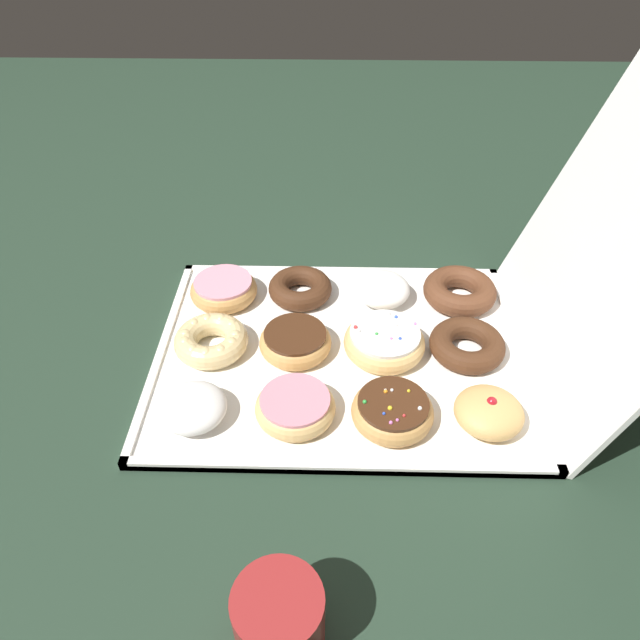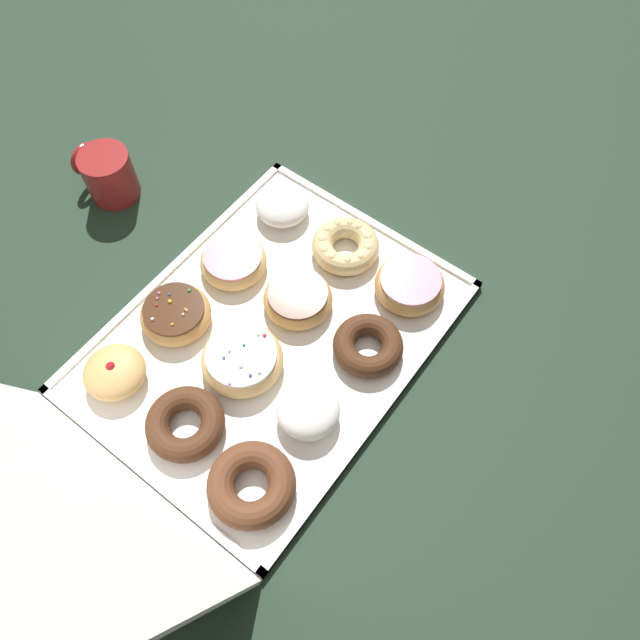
{
  "view_description": "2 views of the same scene",
  "coord_description": "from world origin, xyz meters",
  "px_view_note": "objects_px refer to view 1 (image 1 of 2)",
  "views": [
    {
      "loc": [
        0.64,
        -0.02,
        0.62
      ],
      "look_at": [
        -0.05,
        -0.03,
        0.03
      ],
      "focal_mm": 32.35,
      "sensor_mm": 36.0,
      "label": 1
    },
    {
      "loc": [
        -0.34,
        0.32,
        0.88
      ],
      "look_at": [
        -0.06,
        -0.05,
        0.05
      ],
      "focal_mm": 35.3,
      "sensor_mm": 36.0,
      "label": 2
    }
  ],
  "objects_px": {
    "donut_box": "(341,353)",
    "jelly_filled_donut_11": "(489,412)",
    "chocolate_cake_ring_donut_3": "(300,288)",
    "sprinkle_donut_8": "(392,411)",
    "chocolate_frosted_donut_4": "(295,340)",
    "pink_frosted_donut_5": "(295,407)",
    "cruller_donut_1": "(211,340)",
    "coffee_mug": "(279,623)",
    "sprinkle_donut_7": "(384,341)",
    "chocolate_cake_ring_donut_10": "(466,343)",
    "powdered_filled_donut_6": "(382,289)",
    "chocolate_cake_ring_donut_9": "(460,291)",
    "pink_frosted_donut_0": "(224,289)",
    "powdered_filled_donut_2": "(193,407)"
  },
  "relations": [
    {
      "from": "donut_box",
      "to": "jelly_filled_donut_11",
      "type": "xyz_separation_m",
      "value": [
        0.14,
        0.2,
        0.03
      ]
    },
    {
      "from": "chocolate_cake_ring_donut_3",
      "to": "sprinkle_donut_8",
      "type": "height_order",
      "value": "sprinkle_donut_8"
    },
    {
      "from": "chocolate_frosted_donut_4",
      "to": "pink_frosted_donut_5",
      "type": "bearing_deg",
      "value": 3.03
    },
    {
      "from": "cruller_donut_1",
      "to": "chocolate_frosted_donut_4",
      "type": "xyz_separation_m",
      "value": [
        -0.0,
        0.13,
        -0.0
      ]
    },
    {
      "from": "pink_frosted_donut_5",
      "to": "sprinkle_donut_8",
      "type": "distance_m",
      "value": 0.13
    },
    {
      "from": "donut_box",
      "to": "coffee_mug",
      "type": "bearing_deg",
      "value": -8.47
    },
    {
      "from": "sprinkle_donut_7",
      "to": "chocolate_cake_ring_donut_10",
      "type": "xyz_separation_m",
      "value": [
        -0.0,
        0.13,
        -0.0
      ]
    },
    {
      "from": "cruller_donut_1",
      "to": "powdered_filled_donut_6",
      "type": "relative_size",
      "value": 1.23
    },
    {
      "from": "donut_box",
      "to": "chocolate_frosted_donut_4",
      "type": "relative_size",
      "value": 5.12
    },
    {
      "from": "pink_frosted_donut_5",
      "to": "powdered_filled_donut_6",
      "type": "height_order",
      "value": "powdered_filled_donut_6"
    },
    {
      "from": "pink_frosted_donut_5",
      "to": "chocolate_cake_ring_donut_10",
      "type": "xyz_separation_m",
      "value": [
        -0.13,
        0.25,
        -0.0
      ]
    },
    {
      "from": "sprinkle_donut_7",
      "to": "chocolate_cake_ring_donut_9",
      "type": "bearing_deg",
      "value": 133.73
    },
    {
      "from": "chocolate_cake_ring_donut_3",
      "to": "coffee_mug",
      "type": "bearing_deg",
      "value": 0.74
    },
    {
      "from": "pink_frosted_donut_0",
      "to": "pink_frosted_donut_5",
      "type": "relative_size",
      "value": 1.03
    },
    {
      "from": "donut_box",
      "to": "coffee_mug",
      "type": "distance_m",
      "value": 0.42
    },
    {
      "from": "cruller_donut_1",
      "to": "coffee_mug",
      "type": "height_order",
      "value": "coffee_mug"
    },
    {
      "from": "cruller_donut_1",
      "to": "powdered_filled_donut_2",
      "type": "relative_size",
      "value": 1.23
    },
    {
      "from": "chocolate_cake_ring_donut_9",
      "to": "chocolate_cake_ring_donut_10",
      "type": "xyz_separation_m",
      "value": [
        0.13,
        -0.01,
        -0.0
      ]
    },
    {
      "from": "donut_box",
      "to": "pink_frosted_donut_5",
      "type": "distance_m",
      "value": 0.15
    },
    {
      "from": "powdered_filled_donut_2",
      "to": "cruller_donut_1",
      "type": "bearing_deg",
      "value": 179.31
    },
    {
      "from": "pink_frosted_donut_0",
      "to": "powdered_filled_donut_2",
      "type": "distance_m",
      "value": 0.26
    },
    {
      "from": "pink_frosted_donut_0",
      "to": "cruller_donut_1",
      "type": "relative_size",
      "value": 1.0
    },
    {
      "from": "powdered_filled_donut_6",
      "to": "chocolate_frosted_donut_4",
      "type": "bearing_deg",
      "value": -48.32
    },
    {
      "from": "pink_frosted_donut_0",
      "to": "powdered_filled_donut_6",
      "type": "xyz_separation_m",
      "value": [
        -0.0,
        0.27,
        0.0
      ]
    },
    {
      "from": "chocolate_frosted_donut_4",
      "to": "coffee_mug",
      "type": "xyz_separation_m",
      "value": [
        0.42,
        0.01,
        0.02
      ]
    },
    {
      "from": "donut_box",
      "to": "pink_frosted_donut_5",
      "type": "bearing_deg",
      "value": -25.89
    },
    {
      "from": "donut_box",
      "to": "sprinkle_donut_7",
      "type": "bearing_deg",
      "value": 92.01
    },
    {
      "from": "donut_box",
      "to": "powdered_filled_donut_2",
      "type": "height_order",
      "value": "powdered_filled_donut_2"
    },
    {
      "from": "cruller_donut_1",
      "to": "jelly_filled_donut_11",
      "type": "distance_m",
      "value": 0.42
    },
    {
      "from": "pink_frosted_donut_0",
      "to": "sprinkle_donut_8",
      "type": "distance_m",
      "value": 0.37
    },
    {
      "from": "cruller_donut_1",
      "to": "sprinkle_donut_8",
      "type": "relative_size",
      "value": 1.02
    },
    {
      "from": "cruller_donut_1",
      "to": "chocolate_cake_ring_donut_9",
      "type": "bearing_deg",
      "value": 108.36
    },
    {
      "from": "powdered_filled_donut_2",
      "to": "chocolate_cake_ring_donut_3",
      "type": "height_order",
      "value": "powdered_filled_donut_2"
    },
    {
      "from": "chocolate_frosted_donut_4",
      "to": "pink_frosted_donut_5",
      "type": "relative_size",
      "value": 1.01
    },
    {
      "from": "pink_frosted_donut_5",
      "to": "cruller_donut_1",
      "type": "bearing_deg",
      "value": -133.45
    },
    {
      "from": "donut_box",
      "to": "powdered_filled_donut_6",
      "type": "distance_m",
      "value": 0.15
    },
    {
      "from": "powdered_filled_donut_2",
      "to": "chocolate_cake_ring_donut_9",
      "type": "distance_m",
      "value": 0.48
    },
    {
      "from": "pink_frosted_donut_5",
      "to": "jelly_filled_donut_11",
      "type": "relative_size",
      "value": 1.19
    },
    {
      "from": "pink_frosted_donut_0",
      "to": "pink_frosted_donut_5",
      "type": "xyz_separation_m",
      "value": [
        0.26,
        0.14,
        -0.0
      ]
    },
    {
      "from": "powdered_filled_donut_2",
      "to": "jelly_filled_donut_11",
      "type": "xyz_separation_m",
      "value": [
        0.0,
        0.39,
        0.0
      ]
    },
    {
      "from": "pink_frosted_donut_0",
      "to": "pink_frosted_donut_5",
      "type": "distance_m",
      "value": 0.29
    },
    {
      "from": "chocolate_cake_ring_donut_3",
      "to": "coffee_mug",
      "type": "relative_size",
      "value": 1.0
    },
    {
      "from": "sprinkle_donut_7",
      "to": "chocolate_cake_ring_donut_10",
      "type": "bearing_deg",
      "value": 90.97
    },
    {
      "from": "sprinkle_donut_8",
      "to": "chocolate_cake_ring_donut_9",
      "type": "relative_size",
      "value": 0.91
    },
    {
      "from": "pink_frosted_donut_5",
      "to": "coffee_mug",
      "type": "bearing_deg",
      "value": 0.16
    },
    {
      "from": "pink_frosted_donut_0",
      "to": "coffee_mug",
      "type": "relative_size",
      "value": 1.05
    },
    {
      "from": "pink_frosted_donut_0",
      "to": "chocolate_cake_ring_donut_10",
      "type": "bearing_deg",
      "value": 72.48
    },
    {
      "from": "sprinkle_donut_7",
      "to": "sprinkle_donut_8",
      "type": "relative_size",
      "value": 1.11
    },
    {
      "from": "powdered_filled_donut_2",
      "to": "sprinkle_donut_7",
      "type": "xyz_separation_m",
      "value": [
        -0.14,
        0.26,
        0.0
      ]
    },
    {
      "from": "cruller_donut_1",
      "to": "pink_frosted_donut_5",
      "type": "distance_m",
      "value": 0.19
    }
  ]
}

